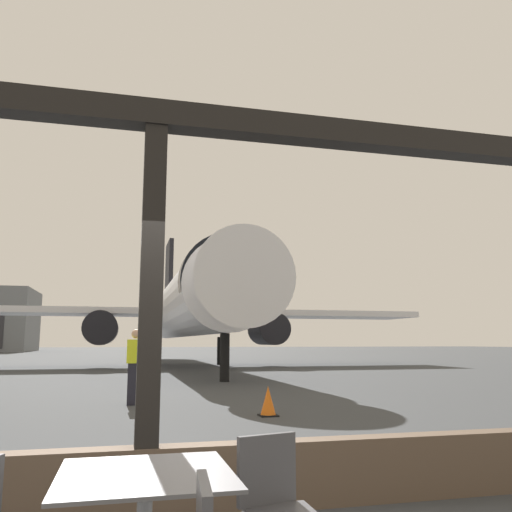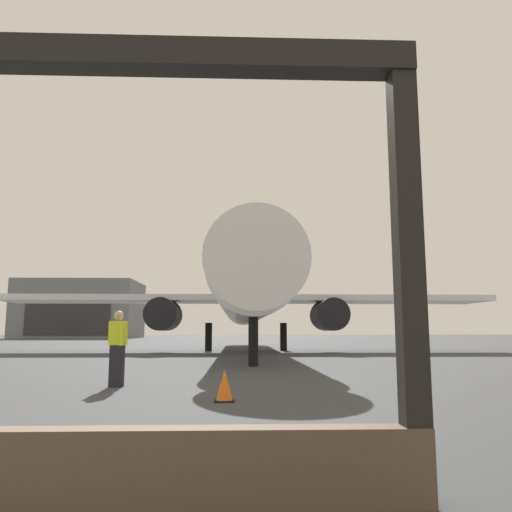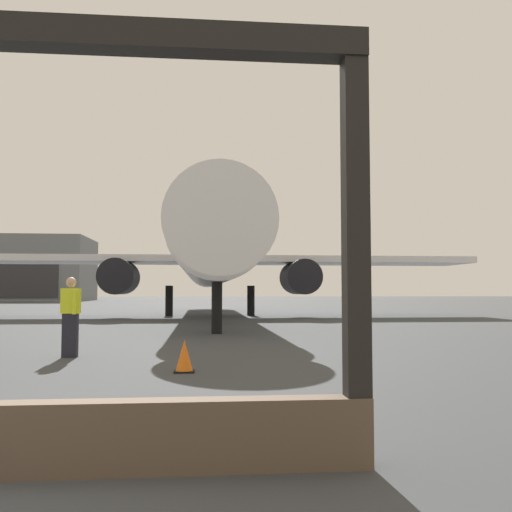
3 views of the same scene
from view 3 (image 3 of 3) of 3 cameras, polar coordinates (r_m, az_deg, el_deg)
name	(u,v)px [view 3 (image 3 of 3)]	position (r m, az deg, el deg)	size (l,w,h in m)	color
ground_plane	(164,310)	(44.78, -9.20, -5.32)	(220.00, 220.00, 0.00)	#383A3D
airplane	(211,255)	(32.29, -4.51, 0.14)	(29.79, 33.15, 10.26)	silver
ground_crew_worker	(71,316)	(13.16, -18.00, -5.68)	(0.40, 0.50, 1.74)	black
traffic_cone	(184,357)	(10.37, -7.16, -9.94)	(0.36, 0.36, 0.58)	orange
distant_hangar	(25,269)	(93.13, -22.02, -1.23)	(18.98, 14.27, 9.52)	slate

